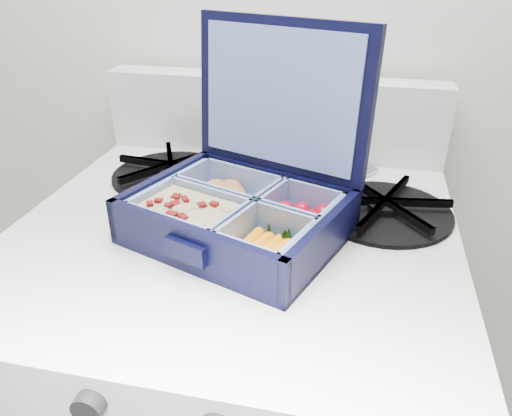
# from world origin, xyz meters

# --- Properties ---
(bento_box) EXTENTS (0.29, 0.26, 0.06)m
(bento_box) POSITION_xyz_m (-0.34, 1.67, 0.86)
(bento_box) COLOR black
(bento_box) RESTS_ON stove
(burner_grate) EXTENTS (0.20, 0.20, 0.03)m
(burner_grate) POSITION_xyz_m (-0.17, 1.77, 0.84)
(burner_grate) COLOR black
(burner_grate) RESTS_ON stove
(burner_grate_rear) EXTENTS (0.20, 0.20, 0.02)m
(burner_grate_rear) POSITION_xyz_m (-0.49, 1.82, 0.84)
(burner_grate_rear) COLOR black
(burner_grate_rear) RESTS_ON stove
(fork) EXTENTS (0.13, 0.18, 0.01)m
(fork) POSITION_xyz_m (-0.25, 1.82, 0.83)
(fork) COLOR #A9A9B5
(fork) RESTS_ON stove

